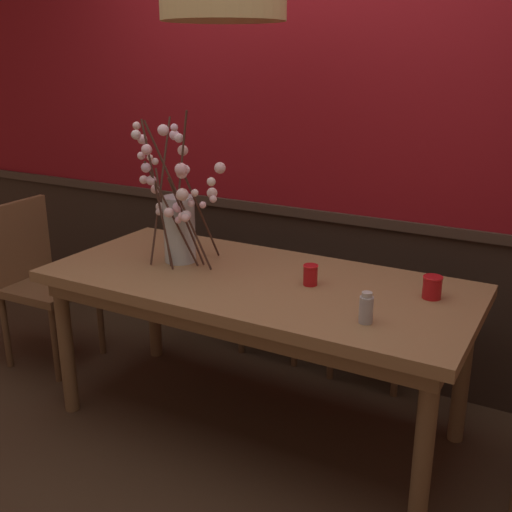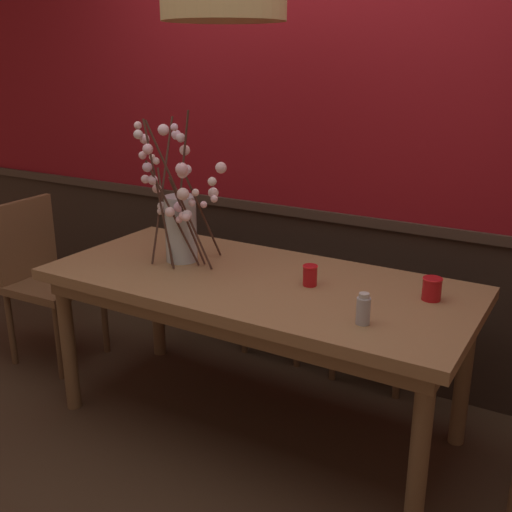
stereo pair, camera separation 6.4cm
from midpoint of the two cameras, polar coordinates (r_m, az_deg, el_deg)
name	(u,v)px [view 2 (the right image)]	position (r m, az deg, el deg)	size (l,w,h in m)	color
ground_plane	(256,423)	(3.04, 0.63, -15.34)	(24.00, 24.00, 0.00)	#422D1E
back_wall	(331,109)	(3.21, 7.58, 13.43)	(5.86, 0.14, 2.86)	#2D2119
dining_table	(256,296)	(2.73, 0.67, -3.72)	(1.90, 0.86, 0.74)	#997047
chair_far_side_right	(386,280)	(3.36, 12.58, -2.17)	(0.43, 0.42, 0.96)	brown
chair_far_side_left	(292,261)	(3.61, 3.88, -0.49)	(0.41, 0.44, 0.93)	brown
chair_head_west_end	(44,273)	(3.64, -18.76, -1.48)	(0.44, 0.44, 0.92)	brown
vase_with_blossoms	(179,217)	(2.87, -6.55, 3.68)	(0.47, 0.42, 0.71)	silver
candle_holder_nearer_center	(310,275)	(2.61, 5.78, -1.80)	(0.07, 0.07, 0.09)	red
candle_holder_nearer_edge	(432,289)	(2.55, 16.81, -2.95)	(0.08, 0.08, 0.09)	red
condiment_bottle	(363,309)	(2.27, 10.80, -4.94)	(0.05, 0.05, 0.12)	#ADADB2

